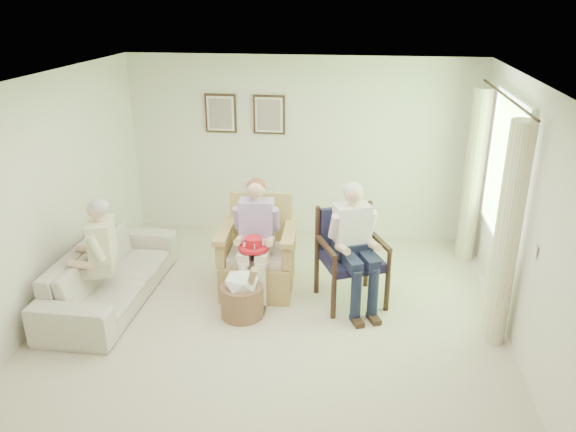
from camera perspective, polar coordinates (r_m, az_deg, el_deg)
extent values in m
plane|color=beige|center=(6.13, -1.85, -11.64)|extent=(5.50, 5.50, 0.00)
cube|color=silver|center=(8.12, 1.30, 6.89)|extent=(5.00, 0.04, 2.60)
cube|color=silver|center=(3.22, -10.82, -18.70)|extent=(5.00, 0.04, 2.60)
cube|color=silver|center=(6.43, -24.56, 0.87)|extent=(0.04, 5.50, 2.60)
cube|color=silver|center=(5.69, 23.67, -1.56)|extent=(0.04, 5.50, 2.60)
cube|color=white|center=(5.19, -2.20, 13.15)|extent=(5.00, 5.50, 0.02)
cube|color=#2D6B23|center=(6.70, 21.23, 4.43)|extent=(0.02, 1.40, 1.50)
cube|color=white|center=(6.53, 22.07, 10.97)|extent=(0.04, 1.52, 0.06)
cube|color=white|center=(6.95, 20.29, -1.72)|extent=(0.04, 1.52, 0.06)
cylinder|color=#382114|center=(6.50, 21.31, 11.22)|extent=(0.03, 2.50, 0.03)
cylinder|color=beige|center=(5.89, 21.35, -2.00)|extent=(0.34, 0.34, 2.30)
cylinder|color=beige|center=(7.70, 18.31, 3.79)|extent=(0.34, 0.34, 2.30)
cube|color=#382114|center=(8.19, -6.84, 10.32)|extent=(0.45, 0.03, 0.55)
cube|color=silver|center=(8.17, -6.88, 10.29)|extent=(0.39, 0.01, 0.49)
cube|color=tan|center=(8.16, -6.89, 10.28)|extent=(0.33, 0.01, 0.43)
cube|color=#382114|center=(8.04, -1.93, 10.26)|extent=(0.45, 0.03, 0.55)
cube|color=silver|center=(8.02, -1.96, 10.23)|extent=(0.39, 0.01, 0.49)
cube|color=tan|center=(8.01, -1.97, 10.21)|extent=(0.33, 0.01, 0.43)
cube|color=tan|center=(6.84, -3.04, -5.78)|extent=(0.83, 0.81, 0.44)
cube|color=beige|center=(6.69, -3.13, -3.85)|extent=(0.64, 0.62, 0.10)
cube|color=tan|center=(6.91, -2.60, -0.28)|extent=(0.77, 0.24, 0.65)
cube|color=tan|center=(6.75, -6.31, -2.66)|extent=(0.10, 0.75, 0.31)
cube|color=tan|center=(6.62, 0.17, -3.05)|extent=(0.10, 0.75, 0.31)
cylinder|color=black|center=(6.36, 3.39, -7.90)|extent=(0.06, 0.06, 0.47)
cylinder|color=black|center=(6.35, 9.21, -8.20)|extent=(0.06, 0.06, 0.47)
cylinder|color=black|center=(6.88, 3.80, -5.47)|extent=(0.06, 0.06, 0.47)
cylinder|color=black|center=(6.87, 9.15, -5.75)|extent=(0.06, 0.06, 0.47)
cube|color=#1C1A3A|center=(6.47, 6.50, -4.55)|extent=(0.62, 0.60, 0.11)
cube|color=#1C1A3A|center=(6.62, 6.68, -1.22)|extent=(0.58, 0.07, 0.53)
imported|color=beige|center=(6.89, -17.53, -5.64)|extent=(2.22, 0.87, 0.65)
cube|color=beige|center=(6.63, -3.16, -2.59)|extent=(0.40, 0.26, 0.16)
cube|color=#AE90CC|center=(6.53, -3.18, -0.28)|extent=(0.39, 0.24, 0.46)
sphere|color=#DDAD8E|center=(6.40, -3.26, 2.77)|extent=(0.21, 0.21, 0.21)
ellipsoid|color=brown|center=(6.41, -3.23, 3.05)|extent=(0.22, 0.22, 0.18)
cube|color=beige|center=(6.47, -4.39, -3.73)|extent=(0.14, 0.44, 0.13)
cube|color=beige|center=(6.43, -2.65, -3.84)|extent=(0.14, 0.44, 0.13)
cylinder|color=beige|center=(6.43, -4.69, -6.86)|extent=(0.12, 0.12, 0.55)
cylinder|color=beige|center=(6.39, -2.93, -6.99)|extent=(0.12, 0.12, 0.55)
cube|color=#171D34|center=(6.40, 6.56, -3.24)|extent=(0.40, 0.26, 0.16)
cube|color=white|center=(6.31, 6.67, -0.85)|extent=(0.39, 0.24, 0.46)
sphere|color=#DDAD8E|center=(6.17, 6.81, 2.29)|extent=(0.21, 0.21, 0.21)
ellipsoid|color=#B7B2AD|center=(6.19, 6.83, 2.58)|extent=(0.22, 0.22, 0.18)
cube|color=#171D34|center=(6.23, 5.55, -4.45)|extent=(0.14, 0.44, 0.13)
cube|color=#171D34|center=(6.23, 7.40, -4.55)|extent=(0.14, 0.44, 0.13)
cylinder|color=#171D34|center=(6.20, 5.36, -7.86)|extent=(0.12, 0.12, 0.59)
cylinder|color=#171D34|center=(6.19, 7.22, -7.96)|extent=(0.12, 0.12, 0.59)
cube|color=beige|center=(6.65, -18.38, -4.53)|extent=(0.42, 0.26, 0.16)
cube|color=beige|center=(6.55, -18.59, -2.25)|extent=(0.41, 0.24, 0.46)
sphere|color=#DDAD8E|center=(6.41, -19.01, 0.74)|extent=(0.21, 0.21, 0.21)
ellipsoid|color=#B7B2AD|center=(6.42, -18.94, 1.03)|extent=(0.22, 0.22, 0.18)
cube|color=beige|center=(6.54, -19.93, -5.67)|extent=(0.14, 0.44, 0.13)
cube|color=beige|center=(6.45, -18.35, -5.84)|extent=(0.14, 0.44, 0.13)
cylinder|color=beige|center=(6.50, -20.44, -8.41)|extent=(0.12, 0.12, 0.46)
cylinder|color=beige|center=(6.41, -18.85, -8.62)|extent=(0.12, 0.12, 0.46)
cylinder|color=red|center=(6.35, -3.53, -3.21)|extent=(0.34, 0.34, 0.04)
cylinder|color=red|center=(6.33, -3.54, -2.72)|extent=(0.20, 0.20, 0.12)
cube|color=white|center=(6.31, -2.61, -2.77)|extent=(0.04, 0.01, 0.05)
cube|color=white|center=(6.41, -3.09, -2.37)|extent=(0.02, 0.05, 0.05)
cube|color=white|center=(6.40, -4.18, -2.45)|extent=(0.04, 0.03, 0.05)
cube|color=white|center=(6.29, -4.41, -2.90)|extent=(0.04, 0.03, 0.05)
cube|color=white|center=(6.23, -3.43, -3.11)|extent=(0.02, 0.05, 0.05)
cylinder|color=tan|center=(6.33, -4.69, -8.57)|extent=(0.57, 0.57, 0.37)
ellipsoid|color=white|center=(6.21, -4.76, -6.65)|extent=(0.43, 0.43, 0.26)
cylinder|color=#A57F56|center=(6.15, -3.89, -6.96)|extent=(0.19, 0.34, 0.56)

